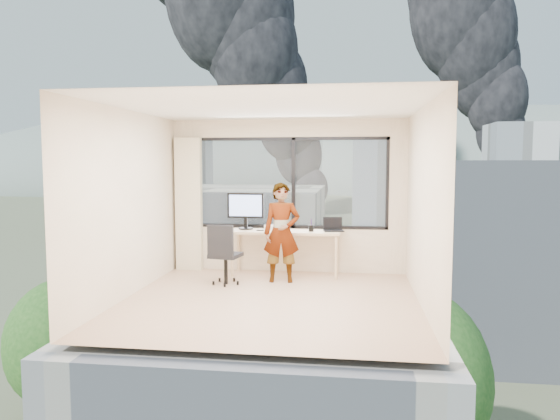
% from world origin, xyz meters
% --- Properties ---
extents(floor, '(4.00, 4.00, 0.01)m').
position_xyz_m(floor, '(0.00, 0.00, 0.00)').
color(floor, tan).
rests_on(floor, ground).
extents(ceiling, '(4.00, 4.00, 0.01)m').
position_xyz_m(ceiling, '(0.00, 0.00, 2.60)').
color(ceiling, white).
rests_on(ceiling, ground).
extents(wall_front, '(4.00, 0.01, 2.60)m').
position_xyz_m(wall_front, '(0.00, -2.00, 1.30)').
color(wall_front, beige).
rests_on(wall_front, ground).
extents(wall_left, '(0.01, 4.00, 2.60)m').
position_xyz_m(wall_left, '(-2.00, 0.00, 1.30)').
color(wall_left, beige).
rests_on(wall_left, ground).
extents(wall_right, '(0.01, 4.00, 2.60)m').
position_xyz_m(wall_right, '(2.00, 0.00, 1.30)').
color(wall_right, beige).
rests_on(wall_right, ground).
extents(window_wall, '(3.30, 0.16, 1.55)m').
position_xyz_m(window_wall, '(0.05, 2.00, 1.52)').
color(window_wall, black).
rests_on(window_wall, ground).
extents(curtain, '(0.45, 0.14, 2.30)m').
position_xyz_m(curtain, '(-1.72, 1.88, 1.15)').
color(curtain, beige).
rests_on(curtain, floor).
extents(desk, '(1.80, 0.60, 0.75)m').
position_xyz_m(desk, '(0.00, 1.66, 0.38)').
color(desk, beige).
rests_on(desk, floor).
extents(chair, '(0.57, 0.57, 0.96)m').
position_xyz_m(chair, '(-0.83, 0.88, 0.48)').
color(chair, black).
rests_on(chair, floor).
extents(person, '(0.61, 0.43, 1.56)m').
position_xyz_m(person, '(0.00, 1.17, 0.78)').
color(person, '#2D2D33').
rests_on(person, floor).
extents(monitor, '(0.63, 0.15, 0.62)m').
position_xyz_m(monitor, '(-0.69, 1.74, 1.06)').
color(monitor, black).
rests_on(monitor, desk).
extents(game_console, '(0.30, 0.26, 0.07)m').
position_xyz_m(game_console, '(-0.23, 1.88, 0.78)').
color(game_console, white).
rests_on(game_console, desk).
extents(laptop, '(0.38, 0.39, 0.21)m').
position_xyz_m(laptop, '(0.80, 1.66, 0.85)').
color(laptop, black).
rests_on(laptop, desk).
extents(cellphone, '(0.13, 0.08, 0.01)m').
position_xyz_m(cellphone, '(-0.41, 1.58, 0.76)').
color(cellphone, black).
rests_on(cellphone, desk).
extents(pen_cup, '(0.11, 0.11, 0.10)m').
position_xyz_m(pen_cup, '(0.43, 1.60, 0.80)').
color(pen_cup, black).
rests_on(pen_cup, desk).
extents(handbag, '(0.28, 0.15, 0.22)m').
position_xyz_m(handbag, '(0.80, 1.86, 0.86)').
color(handbag, '#0B463A').
rests_on(handbag, desk).
extents(exterior_ground, '(400.00, 400.00, 0.04)m').
position_xyz_m(exterior_ground, '(0.00, 120.00, -14.00)').
color(exterior_ground, '#515B3D').
rests_on(exterior_ground, ground).
extents(near_bldg_a, '(16.00, 12.00, 14.00)m').
position_xyz_m(near_bldg_a, '(-9.00, 30.00, -7.00)').
color(near_bldg_a, beige).
rests_on(near_bldg_a, exterior_ground).
extents(near_bldg_b, '(14.00, 13.00, 16.00)m').
position_xyz_m(near_bldg_b, '(12.00, 38.00, -6.00)').
color(near_bldg_b, white).
rests_on(near_bldg_b, exterior_ground).
extents(far_tower_a, '(14.00, 14.00, 28.00)m').
position_xyz_m(far_tower_a, '(-35.00, 95.00, 0.00)').
color(far_tower_a, silver).
rests_on(far_tower_a, exterior_ground).
extents(far_tower_b, '(13.00, 13.00, 30.00)m').
position_xyz_m(far_tower_b, '(8.00, 120.00, 1.00)').
color(far_tower_b, silver).
rests_on(far_tower_b, exterior_ground).
extents(far_tower_c, '(15.00, 15.00, 26.00)m').
position_xyz_m(far_tower_c, '(45.00, 140.00, -1.00)').
color(far_tower_c, silver).
rests_on(far_tower_c, exterior_ground).
extents(far_tower_d, '(16.00, 14.00, 22.00)m').
position_xyz_m(far_tower_d, '(-60.00, 150.00, -3.00)').
color(far_tower_d, silver).
rests_on(far_tower_d, exterior_ground).
extents(hill_a, '(288.00, 216.00, 90.00)m').
position_xyz_m(hill_a, '(-120.00, 320.00, -14.00)').
color(hill_a, slate).
rests_on(hill_a, exterior_ground).
extents(hill_b, '(300.00, 220.00, 96.00)m').
position_xyz_m(hill_b, '(100.00, 320.00, -14.00)').
color(hill_b, slate).
rests_on(hill_b, exterior_ground).
extents(tree_a, '(7.00, 7.00, 8.00)m').
position_xyz_m(tree_a, '(-16.00, 22.00, -10.00)').
color(tree_a, '#1D4B19').
rests_on(tree_a, exterior_ground).
extents(tree_b, '(7.60, 7.60, 9.00)m').
position_xyz_m(tree_b, '(4.00, 18.00, -9.50)').
color(tree_b, '#1D4B19').
rests_on(tree_b, exterior_ground).
extents(smoke_plume_a, '(40.00, 24.00, 90.00)m').
position_xyz_m(smoke_plume_a, '(-10.00, 150.00, 39.00)').
color(smoke_plume_a, black).
rests_on(smoke_plume_a, exterior_ground).
extents(smoke_plume_b, '(30.00, 18.00, 70.00)m').
position_xyz_m(smoke_plume_b, '(55.00, 170.00, 27.00)').
color(smoke_plume_b, black).
rests_on(smoke_plume_b, exterior_ground).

